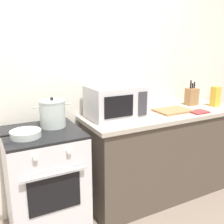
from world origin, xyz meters
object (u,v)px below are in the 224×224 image
microwave (115,102)px  frying_pan (25,134)px  pasta_box (215,96)px  oven_mitt (199,112)px  stove (45,183)px  stock_pot (53,114)px  knife_block (192,96)px  cutting_board (173,111)px

microwave → frying_pan: bearing=-169.4°
pasta_box → oven_mitt: (-0.37, -0.13, -0.10)m
frying_pan → pasta_box: size_ratio=1.95×
stove → stock_pot: stock_pot is taller
frying_pan → knife_block: (1.87, 0.22, 0.07)m
pasta_box → stove: bearing=179.1°
stock_pot → microwave: 0.59m
knife_block → pasta_box: bearing=-42.5°
pasta_box → oven_mitt: 0.41m
cutting_board → oven_mitt: 0.26m
stock_pot → cutting_board: bearing=-3.4°
cutting_board → pasta_box: size_ratio=1.64×
oven_mitt → stock_pot: bearing=170.7°
cutting_board → pasta_box: 0.59m
microwave → cutting_board: (0.63, -0.08, -0.14)m
pasta_box → knife_block: bearing=137.5°
stock_pot → oven_mitt: 1.45m
cutting_board → pasta_box: bearing=-3.0°
stove → pasta_box: pasta_box is taller
stock_pot → frying_pan: 0.31m
cutting_board → knife_block: bearing=19.7°
stove → oven_mitt: (1.54, -0.16, 0.47)m
microwave → cutting_board: 0.65m
knife_block → oven_mitt: knife_block is taller
microwave → knife_block: size_ratio=1.78×
pasta_box → oven_mitt: size_ratio=1.22×
microwave → knife_block: (1.02, 0.06, -0.05)m
microwave → oven_mitt: microwave is taller
stove → frying_pan: 0.51m
stock_pot → pasta_box: size_ratio=1.36×
frying_pan → oven_mitt: frying_pan is taller
microwave → oven_mitt: (0.83, -0.24, -0.14)m
pasta_box → cutting_board: bearing=177.0°
stock_pot → cutting_board: size_ratio=0.83×
stove → knife_block: size_ratio=3.27×
frying_pan → pasta_box: bearing=1.4°
stove → pasta_box: bearing=-0.9°
stock_pot → pasta_box: (1.80, -0.10, -0.00)m
microwave → oven_mitt: size_ratio=2.78×
stock_pot → frying_pan: size_ratio=0.70×
stock_pot → microwave: bearing=0.4°
cutting_board → knife_block: knife_block is taller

